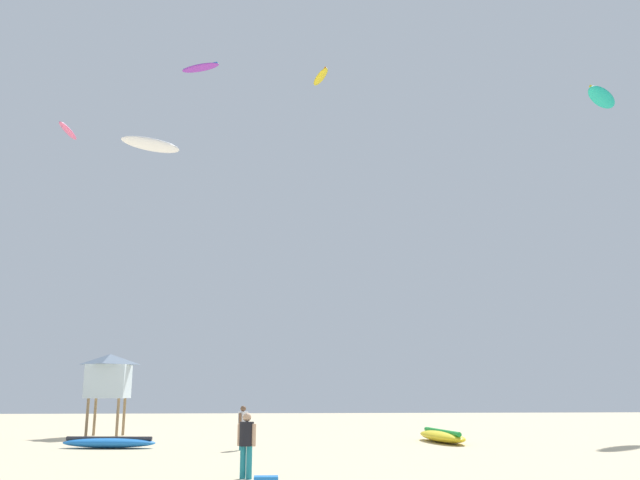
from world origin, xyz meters
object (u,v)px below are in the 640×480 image
at_px(kite_aloft_1, 602,97).
at_px(kite_aloft_6, 151,145).
at_px(kite_grounded_near, 442,436).
at_px(kite_aloft_5, 68,131).
at_px(person_midground, 243,424).
at_px(kite_grounded_mid, 109,443).
at_px(person_foreground, 246,440).
at_px(lifeguard_tower, 109,375).
at_px(kite_aloft_4, 321,77).
at_px(kite_aloft_3, 200,68).

xyz_separation_m(kite_aloft_1, kite_aloft_6, (-31.96, 1.27, -4.05)).
xyz_separation_m(kite_grounded_near, kite_aloft_5, (-18.89, 3.92, 15.71)).
bearing_deg(kite_aloft_6, kite_grounded_near, -39.11).
distance_m(person_midground, kite_grounded_mid, 5.59).
bearing_deg(person_midground, person_foreground, -58.37).
bearing_deg(kite_grounded_mid, kite_aloft_6, 97.46).
distance_m(kite_grounded_near, lifeguard_tower, 17.22).
bearing_deg(kite_grounded_mid, person_midground, -12.32).
bearing_deg(kite_aloft_5, kite_aloft_1, 12.99).
height_order(kite_aloft_1, kite_aloft_4, kite_aloft_4).
bearing_deg(kite_aloft_5, kite_aloft_4, 46.19).
relative_size(person_midground, kite_aloft_6, 0.40).
height_order(person_midground, kite_aloft_5, kite_aloft_5).
relative_size(kite_grounded_near, kite_aloft_5, 1.99).
distance_m(kite_grounded_near, kite_aloft_5, 24.88).
relative_size(kite_grounded_near, kite_aloft_3, 1.54).
height_order(kite_grounded_mid, kite_aloft_4, kite_aloft_4).
distance_m(person_foreground, kite_grounded_near, 14.75).
distance_m(person_foreground, lifeguard_tower, 19.21).
bearing_deg(kite_aloft_4, kite_aloft_3, -149.04).
distance_m(kite_aloft_1, kite_aloft_3, 29.07).
relative_size(lifeguard_tower, kite_aloft_3, 1.33).
height_order(person_foreground, person_midground, person_midground).
bearing_deg(person_midground, lifeguard_tower, 159.27).
bearing_deg(kite_aloft_6, person_foreground, -72.79).
xyz_separation_m(person_midground, kite_aloft_4, (4.82, 22.70, 26.56)).
relative_size(lifeguard_tower, kite_aloft_1, 1.04).
height_order(person_foreground, kite_grounded_near, person_foreground).
relative_size(kite_aloft_1, kite_aloft_6, 0.95).
bearing_deg(kite_aloft_5, lifeguard_tower, 27.12).
xyz_separation_m(person_midground, kite_aloft_6, (-7.40, 16.44, 17.86)).
bearing_deg(kite_aloft_3, kite_aloft_4, 30.96).
bearing_deg(person_foreground, person_midground, 31.93).
bearing_deg(kite_aloft_4, kite_aloft_1, -20.89).
bearing_deg(person_midground, kite_grounded_mid, -163.50).
relative_size(person_foreground, kite_aloft_5, 0.69).
height_order(kite_grounded_mid, kite_aloft_6, kite_aloft_6).
bearing_deg(lifeguard_tower, kite_grounded_near, -18.28).
bearing_deg(kite_aloft_1, kite_aloft_6, 177.72).
bearing_deg(person_foreground, kite_aloft_4, 21.21).
bearing_deg(lifeguard_tower, kite_aloft_6, 90.61).
bearing_deg(kite_grounded_mid, lifeguard_tower, 104.49).
distance_m(kite_grounded_near, kite_aloft_1, 30.02).
bearing_deg(person_foreground, lifeguard_tower, 53.08).
bearing_deg(person_midground, kite_aloft_1, 60.52).
bearing_deg(lifeguard_tower, person_foreground, -66.04).
distance_m(kite_grounded_mid, kite_aloft_6, 24.16).
height_order(person_midground, kite_aloft_1, kite_aloft_1).
bearing_deg(kite_grounded_near, kite_aloft_6, 140.89).
distance_m(person_foreground, kite_aloft_6, 31.95).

